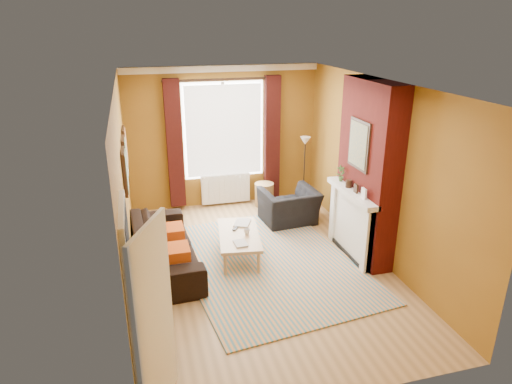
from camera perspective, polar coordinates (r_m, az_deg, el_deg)
The scene contains 12 objects.
ground at distance 7.20m, azimuth 0.53°, elevation -9.27°, with size 5.50×5.50×0.00m, color #987245.
room_walls at distance 7.05m, azimuth 4.96°, elevation 2.33°, with size 3.82×5.54×2.83m.
striped_rug at distance 7.30m, azimuth 1.49°, elevation -8.75°, with size 2.96×3.82×0.02m.
sofa at distance 7.23m, azimuth -11.40°, elevation -6.61°, with size 2.28×0.89×0.66m, color black.
armchair at distance 8.57m, azimuth 4.16°, elevation -1.82°, with size 1.00×0.87×0.65m, color black.
coffee_table at distance 7.31m, azimuth -2.15°, elevation -5.51°, with size 0.81×1.33×0.42m.
wicker_stool at distance 9.35m, azimuth 1.03°, elevation -0.32°, with size 0.41×0.41×0.48m.
floor_lamp at distance 9.19m, azimuth 6.13°, elevation 5.03°, with size 0.21×0.21×1.44m.
book_a at distance 6.93m, azimuth -2.70°, elevation -6.54°, with size 0.19×0.25×0.02m, color #999999.
book_b at distance 7.65m, azimuth -2.62°, elevation -3.79°, with size 0.24×0.33×0.03m, color #999999.
mug at distance 7.24m, azimuth -1.15°, elevation -4.97°, with size 0.10×0.10×0.09m, color #999999.
tv_remote at distance 7.43m, azimuth -2.59°, elevation -4.56°, with size 0.13×0.16×0.02m.
Camera 1 is at (-1.69, -6.00, 3.60)m, focal length 32.00 mm.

